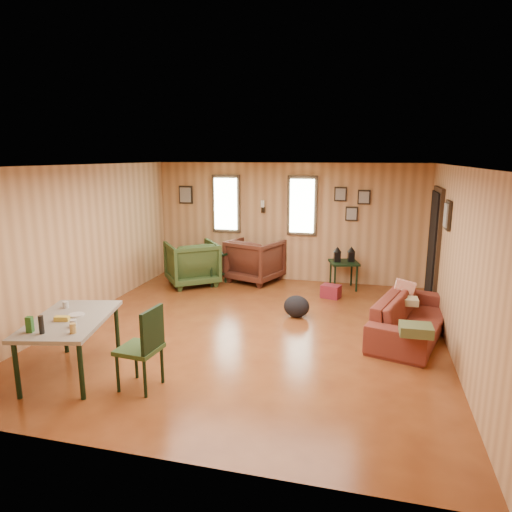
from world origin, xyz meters
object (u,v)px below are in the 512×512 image
(recliner_brown, at_px, (255,258))
(side_table, at_px, (344,260))
(sofa, at_px, (412,310))
(end_table, at_px, (209,263))
(dining_table, at_px, (69,323))
(recliner_green, at_px, (192,261))

(recliner_brown, height_order, side_table, recliner_brown)
(sofa, distance_m, end_table, 4.23)
(end_table, bearing_deg, dining_table, -92.72)
(recliner_green, bearing_deg, side_table, 150.98)
(sofa, xyz_separation_m, dining_table, (-3.96, -2.21, 0.23))
(dining_table, bearing_deg, recliner_green, 78.39)
(recliner_green, relative_size, side_table, 1.15)
(dining_table, bearing_deg, side_table, 44.01)
(sofa, bearing_deg, end_table, 79.20)
(side_table, relative_size, dining_table, 0.55)
(end_table, bearing_deg, recliner_brown, 23.41)
(sofa, distance_m, side_table, 2.46)
(side_table, distance_m, dining_table, 5.25)
(sofa, relative_size, dining_table, 1.35)
(dining_table, bearing_deg, sofa, 16.20)
(recliner_green, distance_m, end_table, 0.35)
(recliner_brown, bearing_deg, sofa, 161.39)
(sofa, bearing_deg, side_table, 42.94)
(recliner_brown, relative_size, side_table, 1.16)
(sofa, height_order, recliner_green, recliner_green)
(sofa, distance_m, recliner_green, 4.42)
(recliner_green, bearing_deg, end_table, 173.73)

